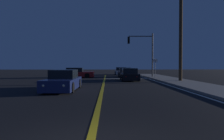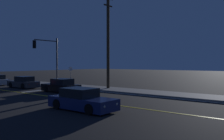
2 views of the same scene
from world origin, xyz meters
The scene contains 10 objects.
sidewalk_right centered at (7.23, 11.22, 0.07)m, with size 3.20×40.40×0.15m, color gray.
lane_line_center centered at (0.00, 11.22, 0.01)m, with size 0.20×38.15×0.01m, color gold.
lane_line_edge_right centered at (5.38, 11.22, 0.01)m, with size 0.16×38.15×0.01m, color silver.
stop_bar centered at (2.81, 20.94, 0.01)m, with size 5.63×0.50×0.01m, color silver.
car_distant_tail_charcoal centered at (2.85, 24.96, 0.58)m, with size 1.86×4.17×1.34m.
car_far_approaching_navy centered at (-2.58, 9.90, 0.58)m, with size 1.92×4.57×1.34m.
car_following_oncoming_black centered at (2.73, 18.13, 0.58)m, with size 1.87×4.15×1.34m.
traffic_signal_near_right centered at (5.24, 23.24, 3.95)m, with size 3.46×0.28×5.98m.
utility_pole_right centered at (7.53, 15.95, 5.42)m, with size 1.59×0.34×10.56m.
street_sign_corner centered at (6.13, 20.44, 1.66)m, with size 0.56×0.09×2.46m.
Camera 2 is at (-13.35, -0.90, 2.90)m, focal length 39.29 mm.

